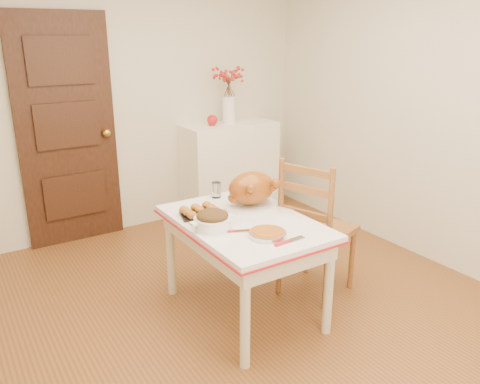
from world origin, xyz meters
TOP-DOWN VIEW (x-y plane):
  - floor at (0.00, 0.00)m, footprint 3.50×4.00m
  - wall_back at (0.00, 2.00)m, footprint 3.50×0.00m
  - wall_right at (1.75, 0.00)m, footprint 0.00×4.00m
  - door_back at (-0.70, 1.97)m, footprint 0.85×0.06m
  - sideboard at (0.88, 1.78)m, footprint 0.98×0.44m
  - kitchen_table at (-0.06, 0.06)m, footprint 0.80×1.16m
  - chair_oak at (0.56, 0.02)m, footprint 0.59×0.59m
  - berry_vase at (0.87, 1.78)m, footprint 0.30×0.30m
  - apple at (0.68, 1.78)m, footprint 0.11×0.11m
  - turkey_platter at (0.12, 0.24)m, footprint 0.45×0.38m
  - pumpkin_pie at (-0.09, -0.25)m, footprint 0.25×0.25m
  - stuffing_dish at (-0.31, 0.04)m, footprint 0.34×0.29m
  - rolls_tray at (-0.27, 0.28)m, footprint 0.29×0.26m
  - pie_server at (-0.03, -0.38)m, footprint 0.23×0.08m
  - carving_knife at (-0.18, -0.10)m, footprint 0.24×0.15m
  - drinking_glass at (0.01, 0.55)m, footprint 0.09×0.09m
  - shaker_pair at (0.18, 0.48)m, footprint 0.10×0.07m

SIDE VIEW (x-z plane):
  - floor at x=0.00m, z-range 0.00..0.00m
  - kitchen_table at x=-0.06m, z-range 0.00..0.69m
  - sideboard at x=0.88m, z-range 0.00..0.98m
  - chair_oak at x=0.56m, z-range 0.00..1.04m
  - pie_server at x=-0.03m, z-range 0.69..0.71m
  - carving_knife at x=-0.18m, z-range 0.69..0.71m
  - pumpkin_pie at x=-0.09m, z-range 0.69..0.74m
  - rolls_tray at x=-0.27m, z-range 0.69..0.76m
  - shaker_pair at x=0.18m, z-range 0.69..0.78m
  - stuffing_dish at x=-0.31m, z-range 0.69..0.81m
  - drinking_glass at x=0.01m, z-range 0.69..0.81m
  - turkey_platter at x=0.12m, z-range 0.69..0.95m
  - door_back at x=-0.70m, z-range 0.00..2.06m
  - apple at x=0.68m, z-range 0.98..1.09m
  - wall_back at x=0.00m, z-range 0.00..2.50m
  - wall_right at x=1.75m, z-range 0.00..2.50m
  - berry_vase at x=0.87m, z-range 0.98..1.56m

